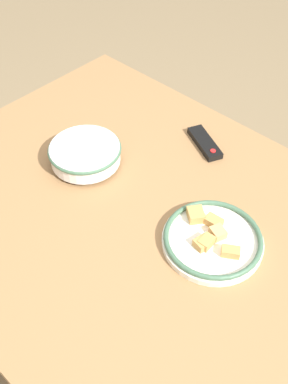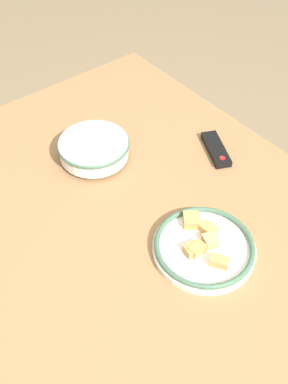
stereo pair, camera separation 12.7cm
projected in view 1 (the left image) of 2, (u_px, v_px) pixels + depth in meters
ground_plane at (150, 338)px, 1.76m from camera, size 8.00×8.00×0.00m
dining_table at (153, 237)px, 1.29m from camera, size 1.50×1.06×0.71m
noodle_bowl at (85, 153)px, 1.38m from camera, size 0.22×0.22×0.07m
food_plate at (212, 239)px, 1.18m from camera, size 0.27×0.27×0.04m
tv_remote at (205, 143)px, 1.46m from camera, size 0.17×0.12×0.02m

